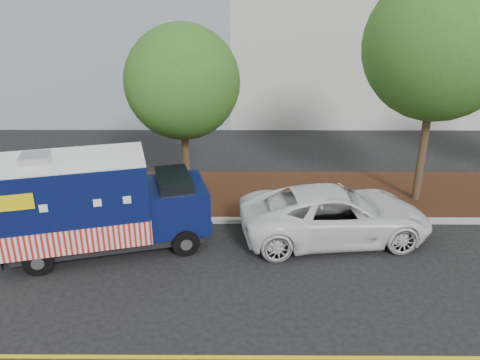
{
  "coord_description": "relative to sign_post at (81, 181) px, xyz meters",
  "views": [
    {
      "loc": [
        2.61,
        -11.72,
        6.73
      ],
      "look_at": [
        2.55,
        0.6,
        1.77
      ],
      "focal_mm": 35.0,
      "sensor_mm": 36.0,
      "label": 1
    }
  ],
  "objects": [
    {
      "name": "centerline_near",
      "position": [
        2.47,
        -6.35,
        -1.19
      ],
      "size": [
        120.0,
        0.1,
        0.01
      ],
      "primitive_type": "cube",
      "color": "gold",
      "rests_on": "ground"
    },
    {
      "name": "curb",
      "position": [
        2.47,
        -0.5,
        -1.12
      ],
      "size": [
        120.0,
        0.18,
        0.15
      ],
      "primitive_type": "cube",
      "color": "#9E9E99",
      "rests_on": "ground"
    },
    {
      "name": "white_car",
      "position": [
        7.76,
        -1.42,
        -0.44
      ],
      "size": [
        5.74,
        3.15,
        1.52
      ],
      "primitive_type": "imported",
      "rotation": [
        0.0,
        0.0,
        1.69
      ],
      "color": "silver",
      "rests_on": "ground"
    },
    {
      "name": "sign_post",
      "position": [
        0.0,
        0.0,
        0.0
      ],
      "size": [
        0.06,
        0.06,
        2.4
      ],
      "primitive_type": "cube",
      "color": "#473828",
      "rests_on": "ground"
    },
    {
      "name": "ground",
      "position": [
        2.47,
        -1.9,
        -1.2
      ],
      "size": [
        120.0,
        120.0,
        0.0
      ],
      "primitive_type": "plane",
      "color": "black",
      "rests_on": "ground"
    },
    {
      "name": "tree_c",
      "position": [
        11.01,
        1.05,
        4.0
      ],
      "size": [
        4.56,
        4.56,
        7.48
      ],
      "color": "#38281C",
      "rests_on": "ground"
    },
    {
      "name": "food_truck",
      "position": [
        1.07,
        -2.13,
        0.12
      ],
      "size": [
        5.87,
        3.37,
        2.92
      ],
      "rotation": [
        0.0,
        0.0,
        0.26
      ],
      "color": "black",
      "rests_on": "ground"
    },
    {
      "name": "mulch_strip",
      "position": [
        2.47,
        1.6,
        -1.12
      ],
      "size": [
        120.0,
        4.0,
        0.15
      ],
      "primitive_type": "cube",
      "color": "black",
      "rests_on": "ground"
    },
    {
      "name": "tree_b",
      "position": [
        3.16,
        1.34,
        2.86
      ],
      "size": [
        3.69,
        3.69,
        5.92
      ],
      "color": "#38281C",
      "rests_on": "ground"
    }
  ]
}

